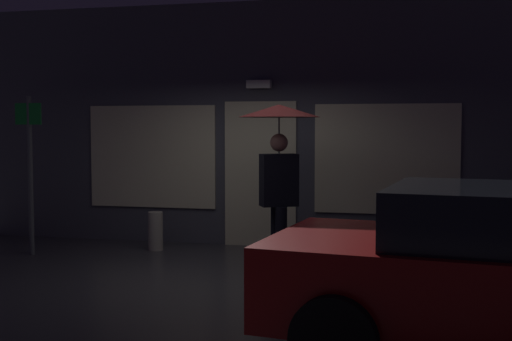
{
  "coord_description": "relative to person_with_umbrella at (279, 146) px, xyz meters",
  "views": [
    {
      "loc": [
        2.17,
        -7.45,
        1.81
      ],
      "look_at": [
        0.3,
        0.61,
        1.26
      ],
      "focal_mm": 45.85,
      "sensor_mm": 36.0,
      "label": 1
    }
  ],
  "objects": [
    {
      "name": "sidewalk_bollard",
      "position": [
        -2.02,
        0.89,
        -1.29
      ],
      "size": [
        0.22,
        0.22,
        0.57
      ],
      "primitive_type": "cylinder",
      "color": "#B2A899",
      "rests_on": "ground"
    },
    {
      "name": "street_sign_post",
      "position": [
        -3.62,
        0.17,
        -0.3
      ],
      "size": [
        0.4,
        0.07,
        2.25
      ],
      "color": "#595B60",
      "rests_on": "ground"
    },
    {
      "name": "ground_plane",
      "position": [
        -0.6,
        -0.61,
        -1.58
      ],
      "size": [
        18.0,
        18.0,
        0.0
      ],
      "primitive_type": "plane",
      "color": "#38353A"
    },
    {
      "name": "person_with_umbrella",
      "position": [
        0.0,
        0.0,
        0.0
      ],
      "size": [
        1.04,
        1.04,
        2.1
      ],
      "rotation": [
        0.0,
        0.0,
        -2.65
      ],
      "color": "black",
      "rests_on": "ground"
    },
    {
      "name": "building_facade",
      "position": [
        -0.59,
        1.73,
        0.26
      ],
      "size": [
        9.31,
        0.48,
        3.71
      ],
      "color": "#4C4C56",
      "rests_on": "ground"
    }
  ]
}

